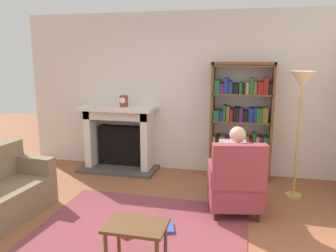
{
  "coord_description": "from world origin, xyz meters",
  "views": [
    {
      "loc": [
        1.13,
        -3.13,
        1.98
      ],
      "look_at": [
        0.1,
        1.2,
        1.05
      ],
      "focal_mm": 36.05,
      "sensor_mm": 36.0,
      "label": 1
    }
  ],
  "objects_px": {
    "mantel_clock": "(124,101)",
    "bookshelf": "(242,123)",
    "fireplace": "(120,136)",
    "floor_lamp": "(302,91)",
    "armchair_reading": "(236,183)",
    "side_table": "(136,232)",
    "seated_reader": "(235,165)"
  },
  "relations": [
    {
      "from": "bookshelf",
      "to": "fireplace",
      "type": "bearing_deg",
      "value": -179.01
    },
    {
      "from": "fireplace",
      "to": "bookshelf",
      "type": "height_order",
      "value": "bookshelf"
    },
    {
      "from": "side_table",
      "to": "floor_lamp",
      "type": "relative_size",
      "value": 0.31
    },
    {
      "from": "fireplace",
      "to": "armchair_reading",
      "type": "bearing_deg",
      "value": -33.57
    },
    {
      "from": "bookshelf",
      "to": "seated_reader",
      "type": "distance_m",
      "value": 1.33
    },
    {
      "from": "mantel_clock",
      "to": "side_table",
      "type": "height_order",
      "value": "mantel_clock"
    },
    {
      "from": "bookshelf",
      "to": "floor_lamp",
      "type": "distance_m",
      "value": 1.16
    },
    {
      "from": "bookshelf",
      "to": "armchair_reading",
      "type": "height_order",
      "value": "bookshelf"
    },
    {
      "from": "bookshelf",
      "to": "side_table",
      "type": "xyz_separation_m",
      "value": [
        -0.86,
        -2.78,
        -0.53
      ]
    },
    {
      "from": "seated_reader",
      "to": "side_table",
      "type": "distance_m",
      "value": 1.71
    },
    {
      "from": "mantel_clock",
      "to": "bookshelf",
      "type": "distance_m",
      "value": 1.99
    },
    {
      "from": "side_table",
      "to": "floor_lamp",
      "type": "height_order",
      "value": "floor_lamp"
    },
    {
      "from": "bookshelf",
      "to": "armchair_reading",
      "type": "relative_size",
      "value": 1.94
    },
    {
      "from": "side_table",
      "to": "mantel_clock",
      "type": "bearing_deg",
      "value": 112.58
    },
    {
      "from": "armchair_reading",
      "to": "side_table",
      "type": "relative_size",
      "value": 1.73
    },
    {
      "from": "mantel_clock",
      "to": "armchair_reading",
      "type": "xyz_separation_m",
      "value": [
        1.94,
        -1.28,
        -0.8
      ]
    },
    {
      "from": "mantel_clock",
      "to": "side_table",
      "type": "relative_size",
      "value": 0.34
    },
    {
      "from": "mantel_clock",
      "to": "fireplace",
      "type": "bearing_deg",
      "value": 142.63
    },
    {
      "from": "bookshelf",
      "to": "armchair_reading",
      "type": "distance_m",
      "value": 1.5
    },
    {
      "from": "fireplace",
      "to": "side_table",
      "type": "xyz_separation_m",
      "value": [
        1.23,
        -2.74,
        -0.2
      ]
    },
    {
      "from": "seated_reader",
      "to": "side_table",
      "type": "height_order",
      "value": "seated_reader"
    },
    {
      "from": "mantel_clock",
      "to": "floor_lamp",
      "type": "bearing_deg",
      "value": -10.29
    },
    {
      "from": "armchair_reading",
      "to": "seated_reader",
      "type": "distance_m",
      "value": 0.23
    },
    {
      "from": "fireplace",
      "to": "floor_lamp",
      "type": "relative_size",
      "value": 0.76
    },
    {
      "from": "bookshelf",
      "to": "armchair_reading",
      "type": "xyz_separation_m",
      "value": [
        -0.02,
        -1.41,
        -0.5
      ]
    },
    {
      "from": "seated_reader",
      "to": "side_table",
      "type": "xyz_separation_m",
      "value": [
        -0.82,
        -1.48,
        -0.22
      ]
    },
    {
      "from": "fireplace",
      "to": "mantel_clock",
      "type": "relative_size",
      "value": 7.04
    },
    {
      "from": "side_table",
      "to": "floor_lamp",
      "type": "xyz_separation_m",
      "value": [
        1.64,
        2.15,
        1.11
      ]
    },
    {
      "from": "bookshelf",
      "to": "seated_reader",
      "type": "bearing_deg",
      "value": -91.88
    },
    {
      "from": "fireplace",
      "to": "armchair_reading",
      "type": "height_order",
      "value": "fireplace"
    },
    {
      "from": "fireplace",
      "to": "side_table",
      "type": "relative_size",
      "value": 2.41
    },
    {
      "from": "fireplace",
      "to": "floor_lamp",
      "type": "xyz_separation_m",
      "value": [
        2.87,
        -0.6,
        0.91
      ]
    }
  ]
}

